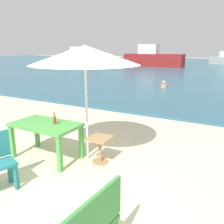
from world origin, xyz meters
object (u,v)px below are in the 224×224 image
(boat_fishing_trawler, at_px, (153,58))
(picnic_table_green, at_px, (46,128))
(patio_umbrella, at_px, (85,55))
(side_table_wood, at_px, (100,146))
(swimmer_person, at_px, (164,85))
(boat_ferry, at_px, (79,55))
(beer_bottle_amber, at_px, (55,120))

(boat_fishing_trawler, bearing_deg, picnic_table_green, -75.34)
(patio_umbrella, bearing_deg, side_table_wood, -3.40)
(swimmer_person, bearing_deg, side_table_wood, -80.69)
(patio_umbrella, distance_m, boat_ferry, 43.43)
(patio_umbrella, distance_m, swimmer_person, 9.65)
(swimmer_person, bearing_deg, boat_ferry, 134.31)
(patio_umbrella, xyz_separation_m, swimmer_person, (-1.23, 9.38, -1.88))
(picnic_table_green, relative_size, swimmer_person, 3.41)
(picnic_table_green, distance_m, boat_fishing_trawler, 26.27)
(beer_bottle_amber, relative_size, boat_fishing_trawler, 0.04)
(patio_umbrella, height_order, side_table_wood, patio_umbrella)
(patio_umbrella, relative_size, boat_fishing_trawler, 0.31)
(boat_ferry, bearing_deg, swimmer_person, -45.69)
(picnic_table_green, xyz_separation_m, patio_umbrella, (0.78, 0.36, 1.47))
(swimmer_person, distance_m, boat_fishing_trawler, 16.87)
(picnic_table_green, distance_m, patio_umbrella, 1.70)
(patio_umbrella, relative_size, swimmer_person, 5.61)
(picnic_table_green, distance_m, boat_ferry, 43.25)
(picnic_table_green, xyz_separation_m, side_table_wood, (1.09, 0.34, -0.30))
(beer_bottle_amber, xyz_separation_m, boat_fishing_trawler, (-6.85, 25.35, 0.19))
(boat_ferry, bearing_deg, beer_bottle_amber, -54.05)
(patio_umbrella, distance_m, side_table_wood, 1.79)
(swimmer_person, xyz_separation_m, boat_fishing_trawler, (-6.20, 15.67, 0.80))
(side_table_wood, height_order, boat_ferry, boat_ferry)
(patio_umbrella, relative_size, side_table_wood, 4.26)
(boat_fishing_trawler, bearing_deg, patio_umbrella, -73.49)
(boat_ferry, bearing_deg, picnic_table_green, -54.31)
(side_table_wood, height_order, swimmer_person, side_table_wood)
(patio_umbrella, height_order, boat_fishing_trawler, boat_fishing_trawler)
(boat_fishing_trawler, xyz_separation_m, boat_ferry, (-18.58, 9.71, -0.06))
(side_table_wood, bearing_deg, swimmer_person, 99.31)
(picnic_table_green, distance_m, swimmer_person, 9.76)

